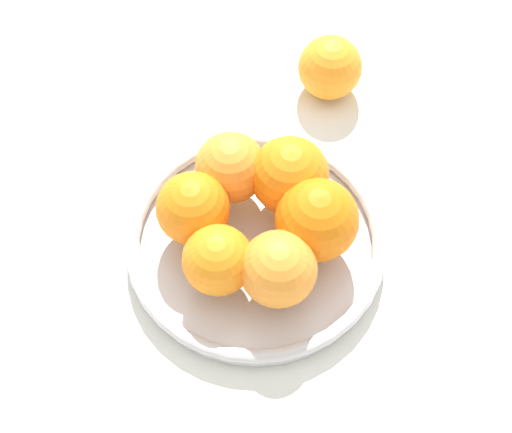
{
  "coord_description": "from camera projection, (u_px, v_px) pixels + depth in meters",
  "views": [
    {
      "loc": [
        -0.24,
        0.25,
        0.64
      ],
      "look_at": [
        0.0,
        0.0,
        0.06
      ],
      "focal_mm": 50.0,
      "sensor_mm": 36.0,
      "label": 1
    }
  ],
  "objects": [
    {
      "name": "stray_orange",
      "position": [
        330.0,
        68.0,
        0.8
      ],
      "size": [
        0.07,
        0.07,
        0.07
      ],
      "primitive_type": "sphere",
      "color": "orange",
      "rests_on": "ground_plane"
    },
    {
      "name": "ground_plane",
      "position": [
        256.0,
        248.0,
        0.72
      ],
      "size": [
        4.0,
        4.0,
        0.0
      ],
      "primitive_type": "plane",
      "color": "silver"
    },
    {
      "name": "orange_pile",
      "position": [
        261.0,
        213.0,
        0.67
      ],
      "size": [
        0.18,
        0.18,
        0.08
      ],
      "color": "orange",
      "rests_on": "fruit_bowl"
    },
    {
      "name": "fruit_bowl",
      "position": [
        256.0,
        242.0,
        0.71
      ],
      "size": [
        0.26,
        0.26,
        0.03
      ],
      "color": "silver",
      "rests_on": "ground_plane"
    }
  ]
}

